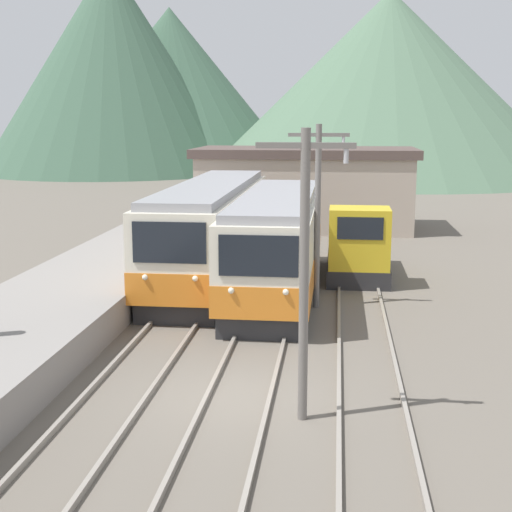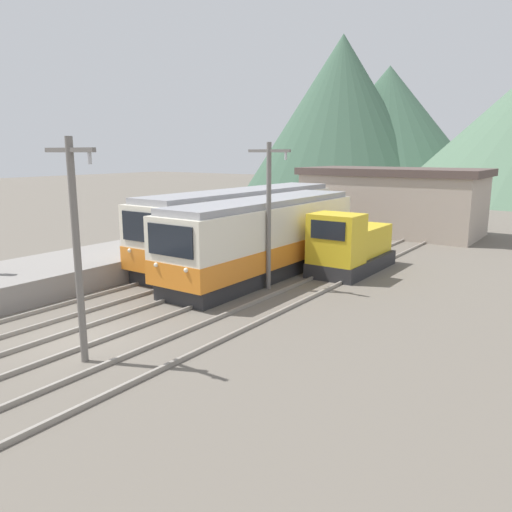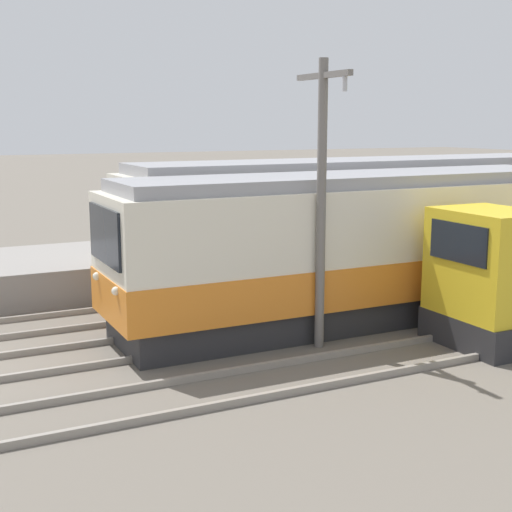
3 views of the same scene
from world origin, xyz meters
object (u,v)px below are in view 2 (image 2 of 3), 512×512
object	(u,v)px
commuter_train_center	(265,240)
catenary_mast_near	(77,242)
shunting_locomotive	(350,247)
catenary_mast_mid	(269,210)
commuter_train_left	(244,228)

from	to	relation	value
commuter_train_center	catenary_mast_near	world-z (taller)	catenary_mast_near
shunting_locomotive	catenary_mast_mid	distance (m)	5.58
catenary_mast_mid	commuter_train_left	bearing A→B (deg)	136.37
shunting_locomotive	catenary_mast_near	bearing A→B (deg)	-96.01
shunting_locomotive	catenary_mast_near	world-z (taller)	catenary_mast_near
shunting_locomotive	catenary_mast_mid	xyz separation A→B (m)	(-1.49, -4.92, 2.17)
shunting_locomotive	commuter_train_left	bearing A→B (deg)	-172.04
shunting_locomotive	catenary_mast_mid	world-z (taller)	catenary_mast_mid
commuter_train_left	shunting_locomotive	bearing A→B (deg)	7.96
shunting_locomotive	commuter_train_center	bearing A→B (deg)	-135.66
commuter_train_center	catenary_mast_mid	distance (m)	3.01
shunting_locomotive	catenary_mast_near	xyz separation A→B (m)	(-1.49, -14.16, 2.17)
commuter_train_left	commuter_train_center	bearing A→B (deg)	-37.14
catenary_mast_near	catenary_mast_mid	world-z (taller)	same
commuter_train_left	commuter_train_center	xyz separation A→B (m)	(2.80, -2.12, -0.07)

